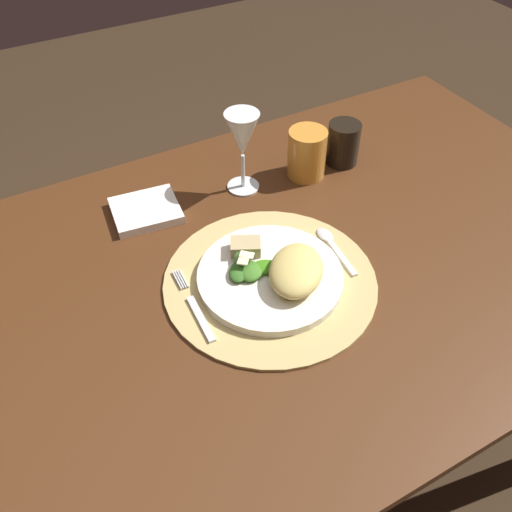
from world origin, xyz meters
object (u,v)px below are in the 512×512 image
at_px(wine_glass, 242,138).
at_px(spoon, 331,243).
at_px(amber_tumbler, 307,154).
at_px(dark_tumbler, 343,143).
at_px(dinner_plate, 270,277).
at_px(fork, 195,308).
at_px(dining_table, 292,309).
at_px(napkin, 146,210).

bearing_deg(wine_glass, spoon, -76.20).
height_order(amber_tumbler, dark_tumbler, amber_tumbler).
distance_m(dinner_plate, spoon, 0.14).
distance_m(dinner_plate, fork, 0.14).
distance_m(dining_table, amber_tumbler, 0.32).
height_order(fork, dark_tumbler, dark_tumbler).
bearing_deg(wine_glass, dark_tumbler, -5.40).
height_order(dining_table, spoon, spoon).
bearing_deg(fork, spoon, 4.44).
relative_size(fork, amber_tumbler, 1.64).
bearing_deg(napkin, fork, -93.78).
xyz_separation_m(napkin, amber_tumbler, (0.34, -0.04, 0.04)).
height_order(wine_glass, dark_tumbler, wine_glass).
xyz_separation_m(spoon, napkin, (-0.26, 0.25, 0.00)).
xyz_separation_m(dinner_plate, amber_tumbler, (0.22, 0.23, 0.04)).
relative_size(wine_glass, amber_tumbler, 1.66).
distance_m(dinner_plate, amber_tumbler, 0.32).
bearing_deg(dark_tumbler, fork, -152.65).
distance_m(spoon, napkin, 0.36).
height_order(spoon, napkin, napkin).
xyz_separation_m(spoon, dark_tumbler, (0.17, 0.21, 0.04)).
relative_size(dinner_plate, dark_tumbler, 2.71).
xyz_separation_m(spoon, wine_glass, (-0.06, 0.23, 0.11)).
relative_size(dining_table, spoon, 10.13).
distance_m(dining_table, wine_glass, 0.35).
relative_size(fork, dark_tumbler, 1.83).
bearing_deg(dining_table, amber_tumbler, 53.59).
relative_size(spoon, napkin, 1.05).
relative_size(dining_table, dark_tumbler, 14.66).
bearing_deg(dark_tumbler, dinner_plate, -142.94).
height_order(fork, wine_glass, wine_glass).
relative_size(dinner_plate, fork, 1.48).
bearing_deg(amber_tumbler, fork, -147.11).
bearing_deg(dinner_plate, dark_tumbler, 37.06).
height_order(dinner_plate, wine_glass, wine_glass).
height_order(napkin, amber_tumbler, amber_tumbler).
height_order(dinner_plate, amber_tumbler, amber_tumbler).
height_order(dinner_plate, napkin, dinner_plate).
relative_size(dinner_plate, spoon, 1.87).
xyz_separation_m(wine_glass, amber_tumbler, (0.14, -0.02, -0.07)).
distance_m(wine_glass, dark_tumbler, 0.24).
distance_m(napkin, dark_tumbler, 0.44).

